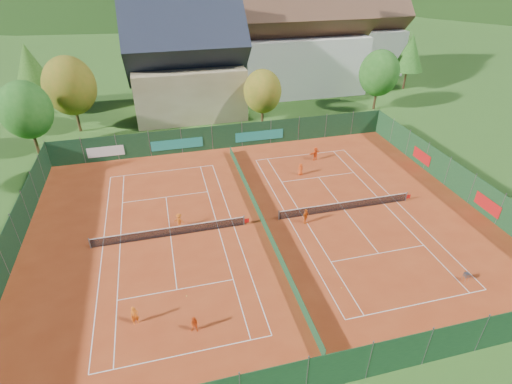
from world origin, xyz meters
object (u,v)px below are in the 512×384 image
(chalet, at_px, (186,66))
(player_left_mid, at_px, (195,325))
(player_left_near, at_px, (135,316))
(player_left_far, at_px, (179,220))
(ball_hopper, at_px, (467,275))
(player_right_far_b, at_px, (315,154))
(player_right_near, at_px, (306,216))
(player_right_far_a, at_px, (301,169))
(hotel_block_b, at_px, (355,37))
(hotel_block_a, at_px, (300,45))

(chalet, distance_m, player_left_mid, 41.01)
(player_left_mid, bearing_deg, player_left_near, 177.28)
(chalet, xyz_separation_m, player_left_far, (-4.11, -28.83, -5.94))
(ball_hopper, bearing_deg, player_left_near, 175.22)
(player_left_mid, bearing_deg, player_right_far_b, 72.61)
(player_left_far, xyz_separation_m, player_right_far_b, (16.25, 9.18, 0.10))
(ball_hopper, bearing_deg, player_right_far_b, 99.36)
(player_left_far, relative_size, player_right_near, 0.94)
(player_left_mid, distance_m, player_right_near, 14.31)
(player_left_near, relative_size, player_left_far, 1.06)
(player_left_far, bearing_deg, player_right_far_a, -126.95)
(player_left_near, distance_m, player_right_far_b, 27.64)
(chalet, bearing_deg, hotel_block_b, 22.99)
(ball_hopper, distance_m, player_right_far_b, 21.36)
(player_left_far, xyz_separation_m, player_right_near, (10.83, -2.22, 0.05))
(hotel_block_b, distance_m, player_left_far, 56.98)
(ball_hopper, relative_size, player_left_far, 0.58)
(player_left_mid, relative_size, player_left_far, 0.91)
(chalet, bearing_deg, player_left_far, -98.11)
(chalet, xyz_separation_m, ball_hopper, (15.62, -40.72, -6.07))
(ball_hopper, relative_size, player_right_far_a, 0.59)
(hotel_block_a, relative_size, player_left_near, 14.90)
(hotel_block_a, distance_m, player_left_near, 52.60)
(player_left_far, bearing_deg, hotel_block_b, -102.78)
(player_left_near, bearing_deg, player_left_far, 56.19)
(chalet, relative_size, player_right_far_b, 10.30)
(hotel_block_b, relative_size, player_left_far, 12.62)
(hotel_block_a, bearing_deg, player_right_near, -108.34)
(hotel_block_b, distance_m, player_right_near, 52.48)
(chalet, relative_size, hotel_block_b, 0.94)
(ball_hopper, relative_size, player_right_far_b, 0.51)
(player_left_far, distance_m, player_right_far_b, 18.67)
(hotel_block_b, bearing_deg, chalet, -157.01)
(player_left_mid, bearing_deg, player_right_far_a, 73.67)
(ball_hopper, height_order, player_left_mid, player_left_mid)
(player_left_mid, bearing_deg, player_left_far, 110.59)
(player_left_mid, height_order, player_right_far_a, player_right_far_a)
(player_right_near, relative_size, player_right_far_b, 0.93)
(ball_hopper, xyz_separation_m, player_left_mid, (-19.77, 0.36, 0.07))
(player_left_near, bearing_deg, ball_hopper, -18.11)
(hotel_block_a, bearing_deg, player_left_near, -120.93)
(player_left_mid, xyz_separation_m, player_right_far_b, (16.30, 20.71, 0.16))
(chalet, distance_m, player_left_far, 29.72)
(hotel_block_b, xyz_separation_m, player_right_far_b, (-20.86, -33.65, -5.83))
(player_left_mid, bearing_deg, player_right_near, 61.38)
(hotel_block_a, relative_size, player_right_near, 14.80)
(player_right_far_a, bearing_deg, player_left_far, 17.41)
(player_right_far_b, bearing_deg, player_right_near, 45.37)
(hotel_block_b, distance_m, player_left_mid, 66.11)
(hotel_block_b, height_order, player_right_far_a, hotel_block_b)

